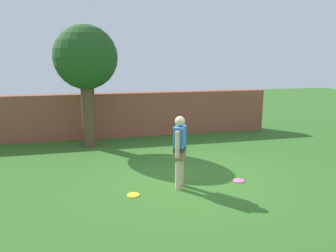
{
  "coord_description": "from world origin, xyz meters",
  "views": [
    {
      "loc": [
        -2.18,
        -6.84,
        2.84
      ],
      "look_at": [
        -0.19,
        1.53,
        1.0
      ],
      "focal_mm": 33.93,
      "sensor_mm": 36.0,
      "label": 1
    }
  ],
  "objects_px": {
    "person": "(180,149)",
    "frisbee_pink": "(239,181)",
    "frisbee_yellow": "(133,195)",
    "tree": "(86,60)"
  },
  "relations": [
    {
      "from": "tree",
      "to": "frisbee_yellow",
      "type": "height_order",
      "value": "tree"
    },
    {
      "from": "person",
      "to": "frisbee_yellow",
      "type": "bearing_deg",
      "value": 128.97
    },
    {
      "from": "tree",
      "to": "person",
      "type": "xyz_separation_m",
      "value": [
        1.96,
        -3.99,
        -1.89
      ]
    },
    {
      "from": "person",
      "to": "frisbee_yellow",
      "type": "height_order",
      "value": "person"
    },
    {
      "from": "person",
      "to": "frisbee_pink",
      "type": "height_order",
      "value": "person"
    },
    {
      "from": "person",
      "to": "tree",
      "type": "bearing_deg",
      "value": 53.97
    },
    {
      "from": "tree",
      "to": "person",
      "type": "distance_m",
      "value": 4.83
    },
    {
      "from": "tree",
      "to": "frisbee_yellow",
      "type": "bearing_deg",
      "value": -78.02
    },
    {
      "from": "person",
      "to": "frisbee_pink",
      "type": "bearing_deg",
      "value": -61.72
    },
    {
      "from": "tree",
      "to": "frisbee_pink",
      "type": "distance_m",
      "value": 5.93
    }
  ]
}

